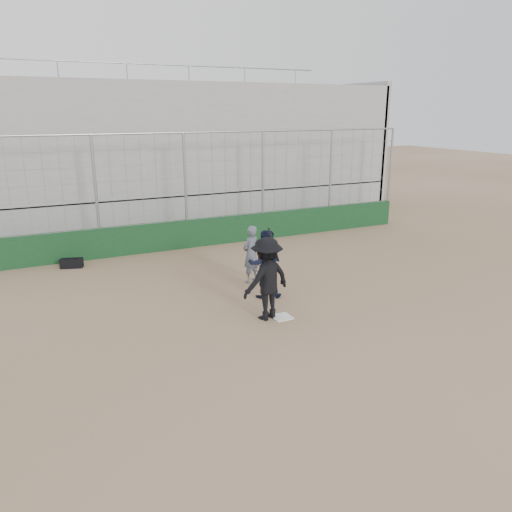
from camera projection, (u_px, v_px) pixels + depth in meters
name	position (u px, v px, depth m)	size (l,w,h in m)	color
ground	(282.00, 317.00, 11.82)	(90.00, 90.00, 0.00)	brown
home_plate	(282.00, 317.00, 11.82)	(0.44, 0.44, 0.02)	white
backstop	(187.00, 221.00, 17.59)	(18.10, 0.25, 4.04)	#103419
bleachers	(148.00, 154.00, 21.32)	(20.25, 6.70, 6.98)	gray
batter_at_plate	(267.00, 279.00, 11.53)	(1.40, 1.01, 2.09)	black
catcher_crouched	(265.00, 275.00, 12.93)	(1.06, 0.95, 1.21)	black
umpire	(251.00, 257.00, 14.07)	(0.60, 0.39, 1.48)	#4F5664
equipment_bag	(72.00, 263.00, 15.52)	(0.73, 0.47, 0.33)	black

